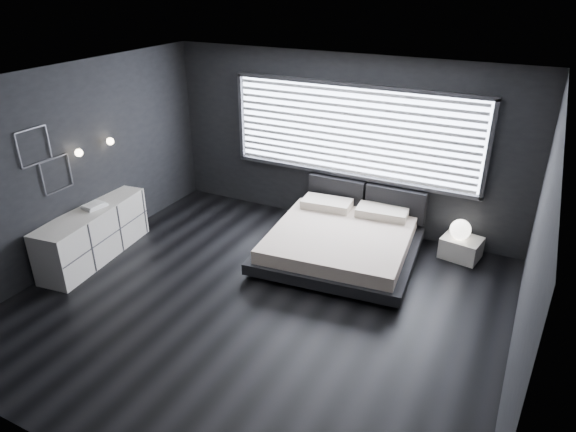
% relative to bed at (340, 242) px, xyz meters
% --- Properties ---
extents(room, '(6.04, 6.00, 2.80)m').
position_rel_bed_xyz_m(room, '(-0.50, -1.59, 1.14)').
color(room, black).
rests_on(room, ground).
extents(window, '(4.14, 0.09, 1.52)m').
position_rel_bed_xyz_m(window, '(-0.30, 1.10, 1.35)').
color(window, white).
rests_on(window, ground).
extents(headboard, '(1.96, 0.16, 0.52)m').
position_rel_bed_xyz_m(headboard, '(0.00, 1.05, 0.31)').
color(headboard, black).
rests_on(headboard, ground).
extents(sconce_near, '(0.18, 0.11, 0.11)m').
position_rel_bed_xyz_m(sconce_near, '(-3.38, -1.54, 1.34)').
color(sconce_near, silver).
rests_on(sconce_near, ground).
extents(sconce_far, '(0.18, 0.11, 0.11)m').
position_rel_bed_xyz_m(sconce_far, '(-3.38, -0.94, 1.34)').
color(sconce_far, silver).
rests_on(sconce_far, ground).
extents(wall_art_upper, '(0.01, 0.48, 0.48)m').
position_rel_bed_xyz_m(wall_art_upper, '(-3.47, -2.14, 1.59)').
color(wall_art_upper, '#47474C').
rests_on(wall_art_upper, ground).
extents(wall_art_lower, '(0.01, 0.48, 0.48)m').
position_rel_bed_xyz_m(wall_art_lower, '(-3.47, -1.89, 1.12)').
color(wall_art_lower, '#47474C').
rests_on(wall_art_lower, ground).
extents(bed, '(2.39, 2.30, 0.57)m').
position_rel_bed_xyz_m(bed, '(0.00, 0.00, 0.00)').
color(bed, black).
rests_on(bed, ground).
extents(nightstand, '(0.61, 0.54, 0.32)m').
position_rel_bed_xyz_m(nightstand, '(1.61, 0.83, -0.11)').
color(nightstand, silver).
rests_on(nightstand, ground).
extents(orb_lamp, '(0.30, 0.30, 0.30)m').
position_rel_bed_xyz_m(orb_lamp, '(1.57, 0.79, 0.21)').
color(orb_lamp, white).
rests_on(orb_lamp, nightstand).
extents(dresser, '(0.78, 1.98, 0.77)m').
position_rel_bed_xyz_m(dresser, '(-3.27, -1.63, 0.12)').
color(dresser, silver).
rests_on(dresser, ground).
extents(book_stack, '(0.29, 0.35, 0.06)m').
position_rel_bed_xyz_m(book_stack, '(-3.28, -1.53, 0.54)').
color(book_stack, white).
rests_on(book_stack, dresser).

